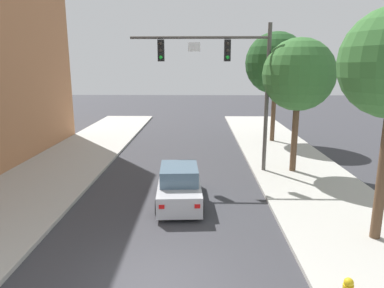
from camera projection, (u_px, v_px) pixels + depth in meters
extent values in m
plane|color=#38383D|center=(155.00, 287.00, 8.94)|extent=(120.00, 120.00, 0.00)
cylinder|color=#514C47|center=(267.00, 100.00, 17.65)|extent=(0.20, 0.20, 7.50)
cylinder|color=#514C47|center=(200.00, 37.00, 17.05)|extent=(6.90, 0.14, 0.14)
cube|color=black|center=(227.00, 51.00, 17.16)|extent=(0.32, 0.28, 1.05)
sphere|color=#2D2823|center=(228.00, 43.00, 16.94)|extent=(0.18, 0.18, 0.18)
sphere|color=#2D2823|center=(228.00, 50.00, 17.01)|extent=(0.18, 0.18, 0.18)
sphere|color=green|center=(227.00, 57.00, 17.08)|extent=(0.18, 0.18, 0.18)
cube|color=black|center=(161.00, 51.00, 17.22)|extent=(0.32, 0.28, 1.05)
sphere|color=#2D2823|center=(161.00, 44.00, 17.00)|extent=(0.18, 0.18, 0.18)
sphere|color=#2D2823|center=(161.00, 50.00, 17.07)|extent=(0.18, 0.18, 0.18)
sphere|color=green|center=(161.00, 57.00, 17.15)|extent=(0.18, 0.18, 0.18)
cube|color=white|center=(194.00, 47.00, 17.13)|extent=(0.60, 0.03, 0.44)
cube|color=#B7B7BC|center=(179.00, 189.00, 14.40)|extent=(1.95, 4.29, 0.80)
cube|color=slate|center=(179.00, 174.00, 14.09)|extent=(1.62, 2.09, 0.64)
cylinder|color=black|center=(161.00, 184.00, 15.69)|extent=(0.26, 0.65, 0.64)
cylinder|color=black|center=(197.00, 184.00, 15.75)|extent=(0.26, 0.65, 0.64)
cylinder|color=black|center=(158.00, 207.00, 13.15)|extent=(0.26, 0.65, 0.64)
cylinder|color=black|center=(201.00, 207.00, 13.21)|extent=(0.26, 0.65, 0.64)
cube|color=red|center=(162.00, 207.00, 12.28)|extent=(0.20, 0.05, 0.14)
cube|color=red|center=(197.00, 206.00, 12.33)|extent=(0.20, 0.05, 0.14)
sphere|color=gold|center=(349.00, 282.00, 7.87)|extent=(0.22, 0.22, 0.22)
cylinder|color=brown|center=(383.00, 174.00, 10.74)|extent=(0.32, 0.32, 4.29)
cylinder|color=brown|center=(295.00, 137.00, 17.96)|extent=(0.32, 0.32, 3.65)
sphere|color=#387033|center=(299.00, 75.00, 17.25)|extent=(3.62, 3.62, 3.62)
cylinder|color=brown|center=(273.00, 114.00, 25.29)|extent=(0.32, 0.32, 3.99)
sphere|color=#235123|center=(276.00, 63.00, 24.48)|extent=(4.36, 4.36, 4.36)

